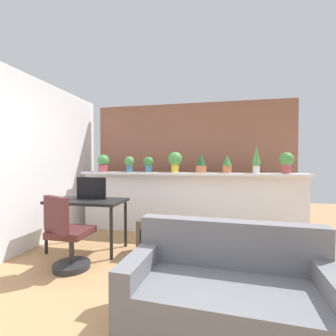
# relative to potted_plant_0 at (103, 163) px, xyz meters

# --- Properties ---
(ground_plane) EXTENTS (12.00, 12.00, 0.00)m
(ground_plane) POSITION_rel_potted_plant_0_xyz_m (1.64, -1.98, -1.29)
(ground_plane) COLOR tan
(divider_wall) EXTENTS (4.00, 0.16, 1.08)m
(divider_wall) POSITION_rel_potted_plant_0_xyz_m (1.64, 0.02, -0.75)
(divider_wall) COLOR white
(divider_wall) RESTS_ON ground
(plant_shelf) EXTENTS (4.00, 0.39, 0.04)m
(plant_shelf) POSITION_rel_potted_plant_0_xyz_m (1.64, -0.02, -0.20)
(plant_shelf) COLOR white
(plant_shelf) RESTS_ON divider_wall
(brick_wall_behind) EXTENTS (4.00, 0.10, 2.50)m
(brick_wall_behind) POSITION_rel_potted_plant_0_xyz_m (1.64, 0.62, -0.04)
(brick_wall_behind) COLOR #935B47
(brick_wall_behind) RESTS_ON ground
(side_wall_left) EXTENTS (0.12, 4.40, 2.60)m
(side_wall_left) POSITION_rel_potted_plant_0_xyz_m (-0.61, -1.58, 0.01)
(side_wall_left) COLOR white
(side_wall_left) RESTS_ON ground
(potted_plant_0) EXTENTS (0.23, 0.23, 0.33)m
(potted_plant_0) POSITION_rel_potted_plant_0_xyz_m (0.00, 0.00, 0.00)
(potted_plant_0) COLOR #B7474C
(potted_plant_0) RESTS_ON plant_shelf
(potted_plant_1) EXTENTS (0.18, 0.18, 0.30)m
(potted_plant_1) POSITION_rel_potted_plant_0_xyz_m (0.55, -0.03, -0.00)
(potted_plant_1) COLOR #386B84
(potted_plant_1) RESTS_ON plant_shelf
(potted_plant_2) EXTENTS (0.18, 0.18, 0.29)m
(potted_plant_2) POSITION_rel_potted_plant_0_xyz_m (0.92, -0.01, -0.01)
(potted_plant_2) COLOR #386B84
(potted_plant_2) RESTS_ON plant_shelf
(potted_plant_3) EXTENTS (0.26, 0.26, 0.37)m
(potted_plant_3) POSITION_rel_potted_plant_0_xyz_m (1.42, -0.00, 0.04)
(potted_plant_3) COLOR gold
(potted_plant_3) RESTS_ON plant_shelf
(potted_plant_4) EXTENTS (0.19, 0.19, 0.33)m
(potted_plant_4) POSITION_rel_potted_plant_0_xyz_m (1.89, -0.00, -0.02)
(potted_plant_4) COLOR #C66B42
(potted_plant_4) RESTS_ON plant_shelf
(potted_plant_5) EXTENTS (0.16, 0.16, 0.31)m
(potted_plant_5) POSITION_rel_potted_plant_0_xyz_m (2.34, -0.04, -0.02)
(potted_plant_5) COLOR #C66B42
(potted_plant_5) RESTS_ON plant_shelf
(potted_plant_6) EXTENTS (0.14, 0.14, 0.47)m
(potted_plant_6) POSITION_rel_potted_plant_0_xyz_m (2.82, -0.04, 0.05)
(potted_plant_6) COLOR silver
(potted_plant_6) RESTS_ON plant_shelf
(potted_plant_7) EXTENTS (0.23, 0.23, 0.35)m
(potted_plant_7) POSITION_rel_potted_plant_0_xyz_m (3.28, -0.05, 0.03)
(potted_plant_7) COLOR #B7474C
(potted_plant_7) RESTS_ON plant_shelf
(desk) EXTENTS (1.10, 0.60, 0.75)m
(desk) POSITION_rel_potted_plant_0_xyz_m (0.29, -1.09, -0.63)
(desk) COLOR black
(desk) RESTS_ON ground
(tv_monitor) EXTENTS (0.47, 0.04, 0.33)m
(tv_monitor) POSITION_rel_potted_plant_0_xyz_m (0.32, -1.01, -0.38)
(tv_monitor) COLOR black
(tv_monitor) RESTS_ON desk
(office_chair) EXTENTS (0.51, 0.52, 0.91)m
(office_chair) POSITION_rel_potted_plant_0_xyz_m (0.41, -1.75, -0.90)
(office_chair) COLOR #262628
(office_chair) RESTS_ON ground
(side_cube_shelf) EXTENTS (0.40, 0.41, 0.50)m
(side_cube_shelf) POSITION_rel_potted_plant_0_xyz_m (1.30, -1.03, -1.04)
(side_cube_shelf) COLOR #4C4238
(side_cube_shelf) RESTS_ON ground
(couch) EXTENTS (1.60, 0.85, 0.80)m
(couch) POSITION_rel_potted_plant_0_xyz_m (2.27, -2.41, -1.01)
(couch) COLOR slate
(couch) RESTS_ON ground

